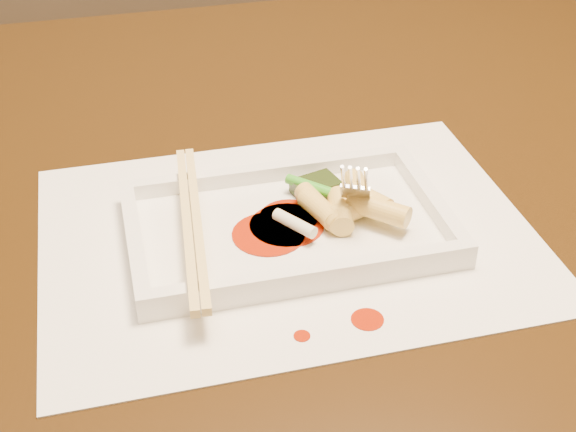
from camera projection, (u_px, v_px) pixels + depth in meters
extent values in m
cube|color=black|center=(289.00, 195.00, 0.75)|extent=(1.40, 0.90, 0.04)
cube|color=white|center=(288.00, 235.00, 0.66)|extent=(0.40, 0.30, 0.00)
cylinder|color=#9E1E04|center=(367.00, 319.00, 0.57)|extent=(0.02, 0.02, 0.00)
cylinder|color=#9E1E04|center=(302.00, 336.00, 0.56)|extent=(0.01, 0.01, 0.00)
cube|color=white|center=(288.00, 230.00, 0.66)|extent=(0.26, 0.16, 0.01)
cube|color=white|center=(268.00, 172.00, 0.71)|extent=(0.26, 0.01, 0.01)
cube|color=white|center=(312.00, 275.00, 0.59)|extent=(0.26, 0.01, 0.01)
cube|color=white|center=(135.00, 241.00, 0.63)|extent=(0.01, 0.14, 0.01)
cube|color=white|center=(430.00, 198.00, 0.68)|extent=(0.01, 0.14, 0.01)
cube|color=black|center=(316.00, 187.00, 0.69)|extent=(0.04, 0.04, 0.01)
cylinder|color=#EAEACC|center=(295.00, 223.00, 0.64)|extent=(0.03, 0.04, 0.01)
cylinder|color=#288E16|center=(331.00, 193.00, 0.67)|extent=(0.07, 0.07, 0.01)
cube|color=#DFC06F|center=(187.00, 223.00, 0.63)|extent=(0.03, 0.22, 0.01)
cube|color=#DFC06F|center=(197.00, 221.00, 0.63)|extent=(0.03, 0.22, 0.01)
cylinder|color=#9E1E04|center=(289.00, 217.00, 0.67)|extent=(0.05, 0.05, 0.00)
cylinder|color=#9E1E04|center=(269.00, 234.00, 0.65)|extent=(0.06, 0.06, 0.00)
cylinder|color=#9E1E04|center=(287.00, 225.00, 0.66)|extent=(0.06, 0.06, 0.00)
cylinder|color=#EFD96F|center=(322.00, 210.00, 0.66)|extent=(0.03, 0.05, 0.02)
cylinder|color=#EFD96F|center=(358.00, 192.00, 0.68)|extent=(0.02, 0.05, 0.02)
cylinder|color=#EFD96F|center=(379.00, 209.00, 0.65)|extent=(0.05, 0.05, 0.02)
cylinder|color=#EFD96F|center=(318.00, 206.00, 0.66)|extent=(0.03, 0.05, 0.02)
cylinder|color=#EFD96F|center=(354.00, 209.00, 0.66)|extent=(0.05, 0.03, 0.02)
cylinder|color=#EFD96F|center=(369.00, 200.00, 0.66)|extent=(0.04, 0.04, 0.02)
cylinder|color=#EFD96F|center=(340.00, 211.00, 0.66)|extent=(0.03, 0.05, 0.02)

